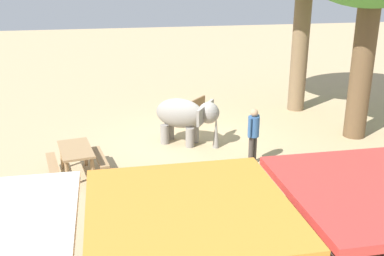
{
  "coord_description": "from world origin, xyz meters",
  "views": [
    {
      "loc": [
        2.65,
        13.56,
        5.26
      ],
      "look_at": [
        0.22,
        1.08,
        0.8
      ],
      "focal_mm": 42.72,
      "sensor_mm": 36.0,
      "label": 1
    }
  ],
  "objects": [
    {
      "name": "elephant",
      "position": [
        0.25,
        0.27,
        0.93
      ],
      "size": [
        2.01,
        1.81,
        1.45
      ],
      "rotation": [
        0.0,
        0.0,
        2.59
      ],
      "color": "gray",
      "rests_on": "ground_plane"
    },
    {
      "name": "picnic_table_near",
      "position": [
        3.53,
        2.02,
        0.59
      ],
      "size": [
        1.72,
        1.74,
        0.78
      ],
      "rotation": [
        0.0,
        0.0,
        1.75
      ],
      "color": "#9E7A51",
      "rests_on": "ground_plane"
    },
    {
      "name": "person_handler",
      "position": [
        -1.32,
        2.15,
        0.95
      ],
      "size": [
        0.41,
        0.37,
        1.62
      ],
      "rotation": [
        0.0,
        0.0,
        -0.85
      ],
      "color": "#3F3833",
      "rests_on": "ground_plane"
    },
    {
      "name": "wooden_bench",
      "position": [
        -0.33,
        -1.7,
        0.47
      ],
      "size": [
        1.23,
        1.31,
        0.88
      ],
      "rotation": [
        0.0,
        0.0,
        3.99
      ],
      "color": "brown",
      "rests_on": "ground_plane"
    },
    {
      "name": "ground_plane",
      "position": [
        0.0,
        0.0,
        0.0
      ],
      "size": [
        60.0,
        60.0,
        0.0
      ],
      "primitive_type": "plane",
      "color": "tan"
    }
  ]
}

